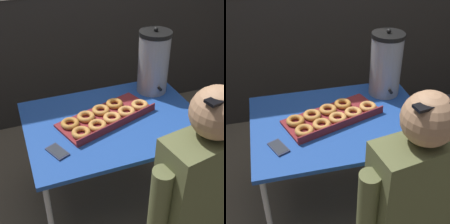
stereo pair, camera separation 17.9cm
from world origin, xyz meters
The scene contains 6 objects.
ground_plane centered at (0.00, 0.00, 0.00)m, with size 12.00×12.00×0.00m, color brown.
folding_table centered at (0.00, 0.00, 0.65)m, with size 1.12×0.82×0.70m.
donut_box centered at (-0.05, 0.02, 0.72)m, with size 0.67×0.45×0.05m.
coffee_urn centered at (0.39, 0.26, 0.92)m, with size 0.22×0.25×0.47m.
cell_phone centered at (-0.40, -0.19, 0.71)m, with size 0.12×0.15×0.01m.
person_seated centered at (0.18, -0.70, 0.61)m, with size 0.58×0.29×1.27m.
Camera 1 is at (-0.57, -1.52, 1.85)m, focal length 50.00 mm.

